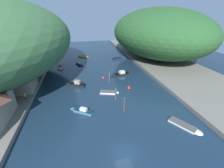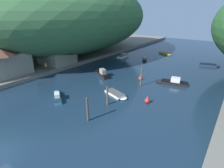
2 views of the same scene
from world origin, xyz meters
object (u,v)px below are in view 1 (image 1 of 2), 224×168
at_px(boathouse_shed, 17,82).
at_px(boat_navy_launch, 81,111).
at_px(boat_small_dinghy, 79,64).
at_px(channel_buoy_near, 103,78).
at_px(boat_white_cruiser, 61,67).
at_px(boat_cabin_cruiser, 118,58).
at_px(boat_near_quay, 84,57).
at_px(channel_buoy_far, 129,88).
at_px(boat_open_rowboat, 120,74).
at_px(boat_far_upstream, 110,92).
at_px(boat_mid_channel, 75,84).
at_px(boat_moored_right, 186,127).
at_px(person_on_quay, 25,96).

relative_size(boathouse_shed, boat_navy_launch, 1.70).
xyz_separation_m(boat_small_dinghy, channel_buoy_near, (6.98, -15.94, 0.13)).
xyz_separation_m(boat_navy_launch, boat_small_dinghy, (0.30, 31.54, -0.09)).
xyz_separation_m(boat_white_cruiser, boat_small_dinghy, (6.73, 2.20, -0.16)).
bearing_deg(boat_cabin_cruiser, boat_navy_launch, -43.61).
xyz_separation_m(boathouse_shed, channel_buoy_near, (22.38, 3.84, -2.68)).
bearing_deg(channel_buoy_near, boat_cabin_cruiser, 63.51).
bearing_deg(boat_near_quay, channel_buoy_near, 42.24).
height_order(boathouse_shed, channel_buoy_far, boathouse_shed).
bearing_deg(boat_open_rowboat, boat_small_dinghy, 29.49).
relative_size(boat_white_cruiser, boat_near_quay, 1.03).
height_order(boat_white_cruiser, boat_far_upstream, boat_white_cruiser).
bearing_deg(boat_mid_channel, boat_moored_right, -112.03).
relative_size(channel_buoy_near, channel_buoy_far, 0.90).
xyz_separation_m(boat_white_cruiser, channel_buoy_far, (19.34, -21.91, 0.02)).
bearing_deg(boat_white_cruiser, person_on_quay, 79.70).
distance_m(boathouse_shed, boat_navy_launch, 19.34).
height_order(boat_small_dinghy, channel_buoy_far, channel_buoy_far).
distance_m(boat_white_cruiser, boat_small_dinghy, 7.08).
xyz_separation_m(boat_navy_launch, channel_buoy_far, (12.91, 7.43, 0.09)).
height_order(boat_cabin_cruiser, person_on_quay, person_on_quay).
bearing_deg(boat_open_rowboat, boathouse_shed, 88.24).
bearing_deg(boat_moored_right, boat_mid_channel, -78.76).
distance_m(boat_open_rowboat, boat_cabin_cruiser, 18.72).
distance_m(boat_navy_launch, channel_buoy_far, 14.89).
height_order(boat_navy_launch, channel_buoy_near, boat_navy_launch).
distance_m(boat_near_quay, boat_moored_right, 53.38).
bearing_deg(boat_navy_launch, boat_mid_channel, 39.01).
bearing_deg(boat_navy_launch, boat_cabin_cruiser, 8.31).
relative_size(boat_open_rowboat, boat_small_dinghy, 1.32).
distance_m(boathouse_shed, boat_mid_channel, 14.29).
bearing_deg(channel_buoy_near, boat_far_upstream, -88.06).
xyz_separation_m(boat_white_cruiser, boat_moored_right, (24.85, -38.15, -0.25)).
xyz_separation_m(boat_white_cruiser, boat_open_rowboat, (19.67, -11.76, -0.02)).
distance_m(boat_near_quay, channel_buoy_near, 27.00).
distance_m(boat_mid_channel, person_on_quay, 12.89).
xyz_separation_m(boat_navy_launch, boat_mid_channel, (-1.10, 12.94, 0.14)).
xyz_separation_m(boat_mid_channel, channel_buoy_near, (8.38, 2.66, -0.11)).
relative_size(boat_white_cruiser, boat_open_rowboat, 0.84).
height_order(boat_small_dinghy, channel_buoy_near, channel_buoy_near).
relative_size(boathouse_shed, boat_white_cruiser, 1.57).
bearing_deg(boat_near_quay, boat_navy_launch, 28.86).
distance_m(channel_buoy_near, person_on_quay, 21.50).
bearing_deg(channel_buoy_near, boat_navy_launch, -115.01).
bearing_deg(boat_far_upstream, boat_open_rowboat, 169.22).
bearing_deg(boat_open_rowboat, person_on_quay, 100.89).
distance_m(boat_moored_right, person_on_quay, 33.97).
xyz_separation_m(boat_white_cruiser, person_on_quay, (-5.57, -23.13, 1.44)).
height_order(boat_near_quay, boat_small_dinghy, boat_small_dinghy).
relative_size(boat_navy_launch, boat_mid_channel, 0.87).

